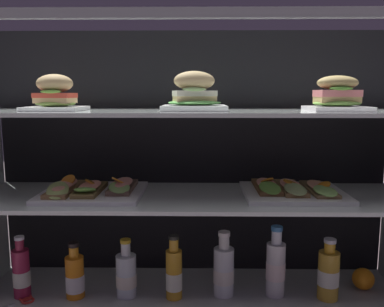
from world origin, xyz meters
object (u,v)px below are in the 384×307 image
Objects in this scene: juice_bottle_back_right at (21,273)px; juice_bottle_near_post at (328,274)px; juice_bottle_front_fourth at (75,277)px; juice_bottle_tucked_behind at (174,274)px; juice_bottle_back_left at (126,275)px; plated_roll_sandwich_mid_right at (337,98)px; juice_bottle_back_center at (276,267)px; plated_roll_sandwich_left_of_center at (194,97)px; open_sandwich_tray_near_right_corner at (92,190)px; kitchen_scissors at (18,302)px; juice_bottle_front_left_end at (224,270)px; orange_fruit_beside_bottles at (363,279)px; plated_roll_sandwich_far_left at (55,96)px; open_sandwich_tray_right_of_center at (293,190)px.

juice_bottle_back_right reaches higher than juice_bottle_near_post.
juice_bottle_front_fourth is at bearing -0.20° from juice_bottle_back_right.
juice_bottle_back_left is at bearing 175.74° from juice_bottle_tucked_behind.
plated_roll_sandwich_mid_right reaches higher than juice_bottle_back_center.
open_sandwich_tray_near_right_corner is (-0.35, 0.02, -0.32)m from plated_roll_sandwich_left_of_center.
kitchen_scissors is (-1.05, -0.02, -0.69)m from plated_roll_sandwich_mid_right.
juice_bottle_back_center reaches higher than juice_bottle_front_left_end.
juice_bottle_front_left_end reaches higher than orange_fruit_beside_bottles.
juice_bottle_back_right is 1.10× the size of juice_bottle_front_fourth.
plated_roll_sandwich_far_left is 0.99× the size of plated_roll_sandwich_mid_right.
open_sandwich_tray_right_of_center reaches higher than juice_bottle_near_post.
plated_roll_sandwich_far_left is 0.71m from kitchen_scissors.
juice_bottle_front_fourth is 2.56× the size of orange_fruit_beside_bottles.
juice_bottle_front_left_end is (0.45, 0.01, -0.29)m from open_sandwich_tray_near_right_corner.
juice_bottle_back_left is 0.53m from juice_bottle_back_center.
juice_bottle_tucked_behind reaches higher than orange_fruit_beside_bottles.
juice_bottle_back_right is at bearing 177.97° from plated_roll_sandwich_far_left.
juice_bottle_back_left is 1.11× the size of kitchen_scissors.
plated_roll_sandwich_mid_right is at bearing -1.56° from juice_bottle_front_fourth.
plated_roll_sandwich_mid_right is at bearing 1.29° from kitchen_scissors.
plated_roll_sandwich_mid_right is 0.80× the size of juice_bottle_tucked_behind.
plated_roll_sandwich_far_left is 0.33m from open_sandwich_tray_near_right_corner.
juice_bottle_back_center is at bearing 4.36° from juice_bottle_tucked_behind.
orange_fruit_beside_bottles is at bearing 7.14° from plated_roll_sandwich_left_of_center.
open_sandwich_tray_right_of_center is at bearing -171.98° from orange_fruit_beside_bottles.
juice_bottle_front_fourth is at bearing -176.18° from juice_bottle_back_left.
juice_bottle_tucked_behind reaches higher than juice_bottle_front_fourth.
juice_bottle_back_right is 2.81× the size of orange_fruit_beside_bottles.
plated_roll_sandwich_left_of_center is at bearing -3.58° from juice_bottle_back_left.
juice_bottle_back_center is 0.18m from juice_bottle_near_post.
kitchen_scissors is (-0.15, -0.04, -0.70)m from plated_roll_sandwich_far_left.
juice_bottle_near_post is (0.36, -0.02, -0.00)m from juice_bottle_front_left_end.
plated_roll_sandwich_mid_right is at bearing -27.01° from open_sandwich_tray_right_of_center.
open_sandwich_tray_right_of_center is at bearing 4.98° from juice_bottle_tucked_behind.
open_sandwich_tray_near_right_corner is at bearing -178.88° from juice_bottle_back_center.
plated_roll_sandwich_far_left reaches higher than juice_bottle_back_center.
juice_bottle_front_left_end reaches higher than juice_bottle_front_fourth.
juice_bottle_front_left_end reaches higher than juice_bottle_tucked_behind.
juice_bottle_back_right is 0.87× the size of juice_bottle_back_center.
plated_roll_sandwich_mid_right reaches higher than juice_bottle_tucked_behind.
juice_bottle_back_right is (-0.61, 0.00, -0.61)m from plated_roll_sandwich_left_of_center.
open_sandwich_tray_near_right_corner is at bearing 178.88° from juice_bottle_back_left.
open_sandwich_tray_near_right_corner reaches higher than orange_fruit_beside_bottles.
juice_bottle_tucked_behind is (0.28, -0.01, -0.29)m from open_sandwich_tray_near_right_corner.
juice_bottle_front_fourth is at bearing -177.35° from open_sandwich_tray_right_of_center.
kitchen_scissors is at bearing -174.95° from juice_bottle_tucked_behind.
juice_bottle_back_left is (-0.24, 0.01, -0.62)m from plated_roll_sandwich_left_of_center.
juice_bottle_back_left is at bearing 177.06° from plated_roll_sandwich_mid_right.
juice_bottle_back_center is at bearing -0.20° from juice_bottle_front_left_end.
juice_bottle_back_left is 0.96× the size of juice_bottle_near_post.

